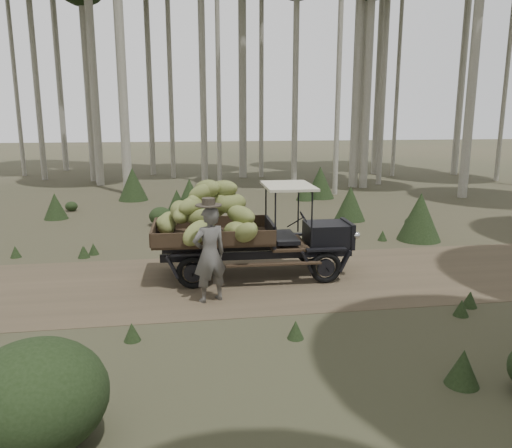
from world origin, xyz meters
name	(u,v)px	position (x,y,z in m)	size (l,w,h in m)	color
ground	(197,283)	(0.00, 0.00, 0.00)	(120.00, 120.00, 0.00)	#473D2B
dirt_track	(197,283)	(0.00, 0.00, 0.00)	(70.00, 4.00, 0.01)	brown
banana_truck	(233,222)	(0.80, 0.28, 1.23)	(4.47, 2.21, 2.20)	black
farmer	(210,253)	(0.20, -1.07, 0.94)	(0.78, 0.66, 1.99)	#524F4B
undergrowth	(253,245)	(1.32, 0.84, 0.57)	(22.57, 22.67, 1.37)	#233319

